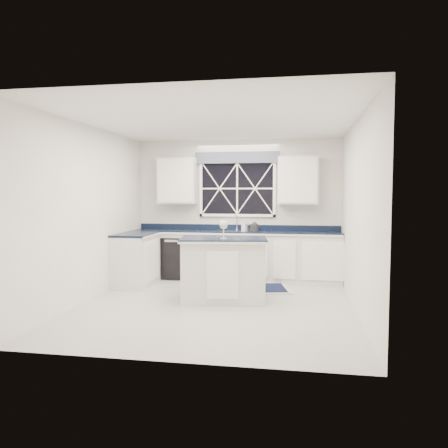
% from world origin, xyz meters
% --- Properties ---
extents(ground, '(4.50, 4.50, 0.00)m').
position_xyz_m(ground, '(0.00, 0.00, 0.00)').
color(ground, '#A8A8A3').
rests_on(ground, ground).
extents(back_wall, '(4.00, 0.10, 2.70)m').
position_xyz_m(back_wall, '(0.00, 2.25, 1.35)').
color(back_wall, white).
rests_on(back_wall, ground).
extents(base_cabinets, '(3.99, 1.60, 0.90)m').
position_xyz_m(base_cabinets, '(-0.33, 1.78, 0.45)').
color(base_cabinets, silver).
rests_on(base_cabinets, ground).
extents(countertop, '(3.98, 0.64, 0.04)m').
position_xyz_m(countertop, '(0.00, 1.95, 0.92)').
color(countertop, black).
rests_on(countertop, base_cabinets).
extents(dishwasher, '(0.60, 0.58, 0.82)m').
position_xyz_m(dishwasher, '(-1.10, 1.95, 0.41)').
color(dishwasher, black).
rests_on(dishwasher, ground).
extents(window, '(1.65, 0.09, 1.26)m').
position_xyz_m(window, '(0.00, 2.20, 1.83)').
color(window, black).
rests_on(window, ground).
extents(upper_cabinets, '(3.10, 0.34, 0.90)m').
position_xyz_m(upper_cabinets, '(0.00, 2.08, 1.90)').
color(upper_cabinets, silver).
rests_on(upper_cabinets, ground).
extents(faucet, '(0.05, 0.20, 0.30)m').
position_xyz_m(faucet, '(0.00, 2.14, 1.10)').
color(faucet, '#AEAEB0').
rests_on(faucet, countertop).
extents(island, '(1.40, 0.96, 0.97)m').
position_xyz_m(island, '(0.06, 0.29, 0.49)').
color(island, silver).
rests_on(island, ground).
extents(rug, '(1.61, 1.17, 0.02)m').
position_xyz_m(rug, '(0.33, 1.15, 0.01)').
color(rug, '#B7B6B1').
rests_on(rug, ground).
extents(kettle, '(0.26, 0.17, 0.18)m').
position_xyz_m(kettle, '(0.36, 1.98, 1.02)').
color(kettle, '#2E2E30').
rests_on(kettle, countertop).
extents(wine_glass, '(0.13, 0.13, 0.30)m').
position_xyz_m(wine_glass, '(0.08, 0.18, 1.18)').
color(wine_glass, silver).
rests_on(wine_glass, island).
extents(soap_bottle, '(0.11, 0.11, 0.19)m').
position_xyz_m(soap_bottle, '(0.15, 2.16, 1.04)').
color(soap_bottle, silver).
rests_on(soap_bottle, countertop).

